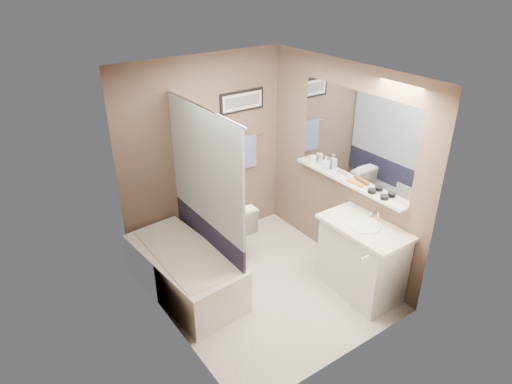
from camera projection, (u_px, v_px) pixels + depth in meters
ground at (264, 287)px, 5.19m from camera, size 2.50×2.50×0.00m
ceiling at (266, 77)px, 4.11m from camera, size 2.20×2.50×0.04m
wall_back at (205, 155)px, 5.54m from camera, size 2.20×0.04×2.40m
wall_front at (352, 249)px, 3.75m from camera, size 2.20×0.04×2.40m
wall_left at (167, 225)px, 4.09m from camera, size 0.04×2.50×2.40m
wall_right at (341, 168)px, 5.20m from camera, size 0.04×2.50×2.40m
tile_surround at (146, 221)px, 4.54m from camera, size 0.02×1.55×2.00m
curtain_rod at (202, 107)px, 4.42m from camera, size 0.02×1.55×0.02m
curtain_upper at (205, 168)px, 4.71m from camera, size 0.03×1.45×1.28m
curtain_lower at (209, 235)px, 5.09m from camera, size 0.03×1.45×0.36m
mirror at (355, 137)px, 4.90m from camera, size 0.02×1.60×1.00m
shelf at (347, 182)px, 5.11m from camera, size 0.12×1.60×0.03m
towel_bar at (243, 139)px, 5.76m from camera, size 0.60×0.02×0.02m
towel at (244, 152)px, 5.83m from camera, size 0.34×0.05×0.44m
art_frame at (242, 101)px, 5.56m from camera, size 0.62×0.02×0.26m
art_mat at (243, 101)px, 5.55m from camera, size 0.56×0.00×0.20m
art_image at (243, 101)px, 5.55m from camera, size 0.50×0.00×0.13m
door at (394, 248)px, 4.11m from camera, size 0.80×0.02×2.00m
door_handle at (365, 258)px, 3.98m from camera, size 0.10×0.02×0.02m
bathtub at (184, 272)px, 5.03m from camera, size 0.83×1.55×0.50m
tub_rim at (183, 253)px, 4.91m from camera, size 0.56×1.36×0.02m
toilet at (230, 226)px, 5.66m from camera, size 0.45×0.75×0.74m
vanity at (361, 260)px, 4.98m from camera, size 0.55×0.93×0.80m
countertop at (365, 227)px, 4.78m from camera, size 0.54×0.96×0.04m
sink_basin at (365, 225)px, 4.76m from camera, size 0.34×0.34×0.01m
faucet_spout at (378, 216)px, 4.84m from camera, size 0.02×0.02×0.10m
faucet_knob at (371, 214)px, 4.93m from camera, size 0.05×0.05×0.05m
candle_bowl_near at (384, 197)px, 4.70m from camera, size 0.09×0.09×0.04m
candle_bowl_far at (372, 191)px, 4.83m from camera, size 0.09×0.09×0.04m
hair_brush_front at (355, 183)px, 5.01m from camera, size 0.06×0.22×0.04m
pink_comb at (336, 175)px, 5.23m from camera, size 0.03×0.16×0.01m
glass_jar at (313, 160)px, 5.50m from camera, size 0.08×0.08×0.10m
soap_bottle at (326, 163)px, 5.32m from camera, size 0.08×0.08×0.17m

